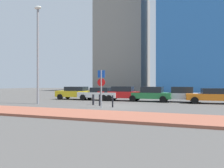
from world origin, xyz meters
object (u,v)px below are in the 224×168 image
at_px(parked_car_yellow, 76,93).
at_px(parked_car_white, 99,94).
at_px(traffic_bollard_far, 113,101).
at_px(parked_car_orange, 212,96).
at_px(parking_sign_post, 101,84).
at_px(parked_car_silver, 180,94).
at_px(parked_car_green, 150,94).
at_px(traffic_bollard_near, 93,100).
at_px(parked_car_red, 121,93).
at_px(street_lamp, 38,48).
at_px(parking_meter, 100,94).
at_px(traffic_bollard_mid, 100,100).

bearing_deg(parked_car_yellow, parked_car_white, -2.20).
bearing_deg(traffic_bollard_far, parked_car_yellow, 137.16).
xyz_separation_m(parked_car_orange, parking_sign_post, (-8.19, -6.61, 1.07)).
bearing_deg(parked_car_orange, parking_sign_post, -141.08).
xyz_separation_m(parked_car_silver, traffic_bollard_far, (-4.74, -6.64, -0.31)).
xyz_separation_m(parked_car_green, parked_car_silver, (2.92, 0.32, -0.01)).
height_order(parked_car_white, parked_car_silver, parked_car_silver).
xyz_separation_m(parked_car_orange, traffic_bollard_near, (-9.71, -4.74, -0.28)).
xyz_separation_m(parked_car_yellow, parked_car_silver, (11.51, 0.37, -0.02)).
bearing_deg(parked_car_green, parked_car_yellow, -179.70).
relative_size(parked_car_red, street_lamp, 0.52).
bearing_deg(parked_car_silver, parked_car_green, -173.74).
bearing_deg(parking_sign_post, parked_car_orange, 38.92).
xyz_separation_m(traffic_bollard_near, traffic_bollard_far, (2.19, -1.20, 0.01)).
bearing_deg(parked_car_silver, parked_car_red, -176.99).
height_order(parking_sign_post, parking_meter, parking_sign_post).
bearing_deg(traffic_bollard_far, street_lamp, 177.67).
xyz_separation_m(parked_car_white, parked_car_green, (5.55, 0.16, 0.04)).
bearing_deg(parking_meter, parking_sign_post, -65.91).
bearing_deg(parking_meter, street_lamp, -153.19).
bearing_deg(parked_car_green, parked_car_orange, -3.78).
distance_m(traffic_bollard_near, traffic_bollard_mid, 1.06).
height_order(parked_car_white, traffic_bollard_mid, parked_car_white).
height_order(parked_car_white, traffic_bollard_near, parked_car_white).
relative_size(parked_car_white, parked_car_orange, 0.98).
distance_m(parked_car_yellow, parked_car_silver, 11.51).
bearing_deg(parked_car_yellow, traffic_bollard_far, -42.84).
height_order(parked_car_yellow, parking_meter, parked_car_yellow).
xyz_separation_m(traffic_bollard_near, traffic_bollard_mid, (0.86, -0.62, 0.02)).
height_order(parked_car_red, parking_sign_post, parking_sign_post).
distance_m(parking_sign_post, traffic_bollard_near, 2.76).
bearing_deg(traffic_bollard_mid, parked_car_yellow, 133.65).
distance_m(parked_car_yellow, parking_meter, 5.72).
relative_size(parked_car_green, street_lamp, 0.51).
bearing_deg(parked_car_yellow, parking_meter, -37.31).
distance_m(parked_car_white, street_lamp, 8.07).
bearing_deg(parked_car_green, parked_car_red, 179.94).
relative_size(parked_car_red, traffic_bollard_near, 5.11).
relative_size(parked_car_silver, parking_sign_post, 1.55).
distance_m(parked_car_red, parked_car_green, 3.12).
xyz_separation_m(parked_car_white, parking_sign_post, (3.06, -6.83, 1.07)).
bearing_deg(parked_car_white, parked_car_silver, 3.26).
height_order(parked_car_green, traffic_bollard_mid, parked_car_green).
xyz_separation_m(parked_car_white, street_lamp, (-3.49, -5.87, 4.31)).
distance_m(traffic_bollard_mid, traffic_bollard_far, 1.45).
height_order(parked_car_silver, parking_sign_post, parking_sign_post).
height_order(parked_car_red, traffic_bollard_near, parked_car_red).
height_order(parked_car_silver, street_lamp, street_lamp).
bearing_deg(traffic_bollard_mid, street_lamp, -177.22).
relative_size(parked_car_red, parked_car_green, 1.02).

